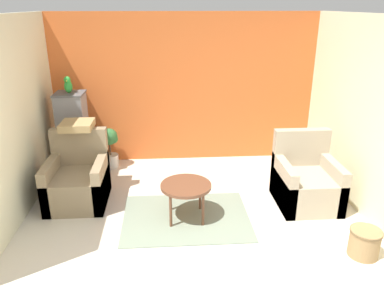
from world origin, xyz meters
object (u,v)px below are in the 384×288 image
Objects in this scene: coffee_table at (186,188)px; potted_plant at (110,145)px; armchair_left at (78,181)px; wicker_basket at (364,242)px; parrot at (68,85)px; armchair_right at (306,183)px; birdcage at (74,136)px.

potted_plant reaches higher than coffee_table.
armchair_left is 2.87× the size of wicker_basket.
armchair_left is 3.77× the size of parrot.
coffee_table is 1.71m from armchair_right.
parrot is at bearing -157.96° from potted_plant.
birdcage is at bearing -157.75° from potted_plant.
birdcage reaches higher than wicker_basket.
parrot is (-1.71, 1.53, 1.03)m from coffee_table.
parrot reaches higher than armchair_left.
armchair_left reaches higher than potted_plant.
armchair_left is 3.71m from wicker_basket.
armchair_left is 1.22m from potted_plant.
coffee_table is 1.59m from armchair_left.
potted_plant is at bearing 153.27° from armchair_right.
armchair_right is at bearing -20.08° from parrot.
potted_plant is (0.52, 0.21, -1.07)m from parrot.
armchair_right is 1.43× the size of potted_plant.
armchair_right reaches higher than potted_plant.
coffee_table is 2.15m from wicker_basket.
parrot reaches higher than coffee_table.
armchair_left is 0.73× the size of birdcage.
potted_plant reaches higher than wicker_basket.
birdcage reaches higher than armchair_left.
wicker_basket is at bearing -23.34° from armchair_left.
parrot is at bearing 159.92° from armchair_right.
parrot reaches higher than birdcage.
armchair_right is 2.87× the size of wicker_basket.
armchair_right is at bearing -20.05° from birdcage.
armchair_right is (3.17, -0.26, 0.00)m from armchair_left.
parrot is 0.76× the size of wicker_basket.
wicker_basket is at bearing -33.92° from birdcage.
coffee_table is at bearing -41.79° from parrot.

